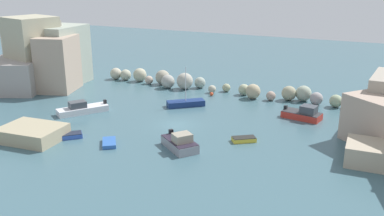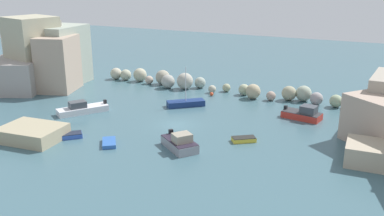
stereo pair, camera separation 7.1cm
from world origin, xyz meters
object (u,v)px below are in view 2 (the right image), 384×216
Objects in this scene: channel_buoy at (212,94)px; moored_boat_5 at (66,136)px; stone_dock at (32,133)px; moored_boat_3 at (303,114)px; moored_boat_2 at (244,139)px; moored_boat_6 at (109,143)px; moored_boat_4 at (82,109)px; moored_boat_1 at (180,143)px; moored_boat_0 at (186,103)px.

channel_buoy is 24.20m from moored_boat_5.
stone_dock is 32.41m from moored_boat_3.
moored_boat_2 reaches higher than moored_boat_6.
moored_boat_2 is at bearing -55.53° from channel_buoy.
moored_boat_4 is at bearing -149.31° from moored_boat_3.
moored_boat_3 is at bearing 99.46° from moored_boat_6.
moored_boat_6 is (-7.37, -2.29, -0.47)m from moored_boat_1.
moored_boat_0 reaches higher than moored_boat_3.
moored_boat_0 reaches higher than moored_boat_2.
moored_boat_0 reaches higher than moored_boat_4.
stone_dock is 1.00× the size of moored_boat_4.
stone_dock is 8.83m from moored_boat_6.
channel_buoy is at bearing 66.71° from stone_dock.
stone_dock is 16.53m from moored_boat_1.
stone_dock is at bearing 168.57° from moored_boat_2.
moored_boat_1 reaches higher than stone_dock.
moored_boat_2 is at bearing 78.89° from moored_boat_1.
moored_boat_3 is at bearing 94.69° from moored_boat_1.
moored_boat_5 reaches higher than moored_boat_2.
moored_boat_0 is 17.87m from moored_boat_5.
moored_boat_3 reaches higher than moored_boat_4.
moored_boat_4 is at bearing -128.87° from channel_buoy.
channel_buoy is 15.32m from moored_boat_3.
channel_buoy reaches higher than moored_boat_2.
moored_boat_6 is (9.81, -7.33, -0.36)m from moored_boat_4.
moored_boat_6 is at bearing -124.18° from moored_boat_3.
channel_buoy reaches higher than moored_boat_5.
moored_boat_0 is 1.10× the size of moored_boat_1.
moored_boat_3 reaches higher than moored_boat_5.
moored_boat_2 is at bearing 82.57° from moored_boat_6.
moored_boat_3 is at bearing -17.63° from channel_buoy.
moored_boat_0 is 16.07m from moored_boat_6.
channel_buoy is 0.10× the size of moored_boat_0.
stone_dock is at bearing 40.82° from moored_boat_4.
moored_boat_0 is (9.54, 18.57, -0.35)m from stone_dock.
channel_buoy is 19.27m from moored_boat_4.
stone_dock is at bearing -131.88° from moored_boat_3.
channel_buoy is 0.11× the size of moored_boat_1.
stone_dock is 1.20× the size of moored_boat_0.
moored_boat_0 is at bearing 161.40° from moored_boat_4.
moored_boat_3 is (4.19, 10.52, 0.40)m from moored_boat_2.
channel_buoy is at bearing 140.64° from moored_boat_1.
moored_boat_4 is (-17.19, 5.04, -0.11)m from moored_boat_1.
moored_boat_4 reaches higher than stone_dock.
moored_boat_2 is (11.58, -8.86, -0.16)m from moored_boat_0.
moored_boat_3 is 1.67× the size of moored_boat_6.
channel_buoy is at bearing 137.29° from moored_boat_6.
stone_dock is at bearing -158.08° from moored_boat_0.
moored_boat_5 is at bearing -120.52° from moored_boat_6.
moored_boat_4 is (-1.38, 9.88, -0.20)m from stone_dock.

